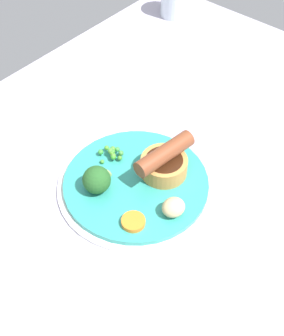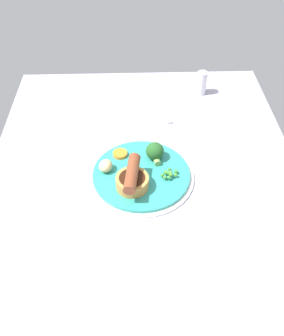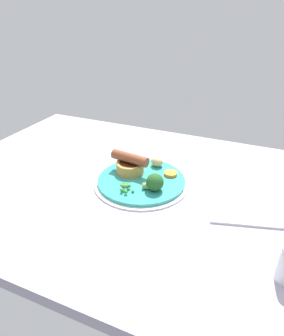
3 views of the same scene
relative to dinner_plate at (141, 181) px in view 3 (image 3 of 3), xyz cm
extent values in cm
cube|color=#9E99AD|center=(-4.55, -0.77, -2.07)|extent=(110.00, 80.00, 3.00)
cylinder|color=silver|center=(0.00, 0.00, -0.32)|extent=(26.56, 26.56, 0.50)
cylinder|color=teal|center=(0.00, 0.00, 0.13)|extent=(24.43, 24.43, 1.40)
cylinder|color=#BC8442|center=(-4.50, 2.29, 2.39)|extent=(7.89, 7.89, 3.11)
cylinder|color=#33190C|center=(-4.50, 2.29, 3.79)|extent=(6.32, 6.32, 0.30)
cylinder|color=brown|center=(-4.50, 2.29, 5.37)|extent=(11.47, 4.31, 2.86)
sphere|color=#3F873C|center=(-2.58, -5.68, 1.70)|extent=(0.92, 0.92, 0.92)
sphere|color=#38882E|center=(-1.58, -6.73, 2.16)|extent=(0.97, 0.97, 0.97)
sphere|color=#3F882C|center=(-1.68, -5.14, 1.56)|extent=(0.86, 0.86, 0.86)
sphere|color=#3C8F34|center=(-1.79, -7.19, 2.18)|extent=(0.81, 0.81, 0.81)
sphere|color=#49842E|center=(-1.10, -6.11, 1.89)|extent=(0.98, 0.98, 0.98)
sphere|color=green|center=(-0.53, -8.61, 1.62)|extent=(0.96, 0.96, 0.96)
sphere|color=green|center=(-2.75, -6.65, 1.86)|extent=(0.86, 0.86, 0.86)
sphere|color=#4E9336|center=(-1.60, -7.16, 2.15)|extent=(0.77, 0.77, 0.77)
sphere|color=#399328|center=(-0.93, -5.96, 1.80)|extent=(0.95, 0.95, 0.95)
sphere|color=#4C9138|center=(-1.43, -7.06, 2.20)|extent=(0.99, 0.99, 0.99)
sphere|color=#488E27|center=(-1.33, -6.66, 2.04)|extent=(0.87, 0.87, 0.87)
sphere|color=#49992C|center=(-1.85, -8.39, 1.78)|extent=(0.84, 0.84, 0.84)
sphere|color=#49882E|center=(-2.14, -7.16, 2.13)|extent=(0.92, 0.92, 0.92)
sphere|color=#428E33|center=(0.69, -7.09, 1.20)|extent=(0.74, 0.74, 0.74)
sphere|color=#235623|center=(5.42, -3.66, 3.16)|extent=(4.65, 4.65, 4.65)
cylinder|color=#7A9E56|center=(3.16, -4.13, 1.65)|extent=(2.13, 1.97, 1.63)
ellipsoid|color=#CCB77F|center=(1.27, 8.83, 2.34)|extent=(4.63, 4.39, 3.02)
cylinder|color=orange|center=(6.79, 5.35, 1.25)|extent=(4.64, 4.64, 0.83)
cube|color=silver|center=(29.99, -6.67, -0.27)|extent=(17.79, 6.28, 0.60)
camera|label=1|loc=(38.10, 33.76, 60.19)|focal=50.00mm
camera|label=2|loc=(-65.59, 1.97, 67.31)|focal=40.00mm
camera|label=3|loc=(28.65, -65.61, 44.02)|focal=32.00mm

